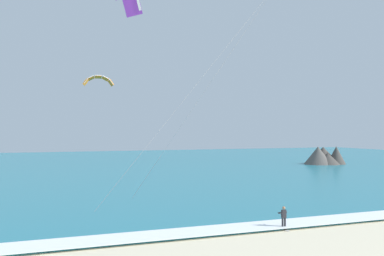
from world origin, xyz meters
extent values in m
cube|color=teal|center=(0.00, 72.25, 0.10)|extent=(200.00, 120.00, 0.20)
cube|color=white|center=(0.00, 13.25, 0.22)|extent=(200.00, 2.84, 0.04)
ellipsoid|color=white|center=(-2.56, 12.39, 0.03)|extent=(0.49, 1.41, 0.05)
cube|color=black|center=(-2.56, 12.64, 0.07)|extent=(0.16, 0.07, 0.04)
cube|color=black|center=(-2.56, 12.14, 0.07)|extent=(0.16, 0.07, 0.04)
cylinder|color=#232328|center=(-2.66, 12.39, 0.42)|extent=(0.14, 0.14, 0.84)
cylinder|color=#232328|center=(-2.46, 12.38, 0.42)|extent=(0.14, 0.14, 0.84)
cube|color=#232328|center=(-2.56, 12.39, 1.14)|extent=(0.35, 0.21, 0.60)
sphere|color=#9E704C|center=(-2.56, 12.39, 1.58)|extent=(0.22, 0.22, 0.22)
cylinder|color=#232328|center=(-2.73, 12.55, 1.19)|extent=(0.11, 0.51, 0.22)
cylinder|color=#232328|center=(-2.37, 12.54, 1.19)|extent=(0.11, 0.51, 0.22)
cylinder|color=black|center=(-2.55, 12.77, 1.19)|extent=(0.55, 0.05, 0.04)
cube|color=#3F3F42|center=(-2.56, 12.51, 0.92)|extent=(0.12, 0.08, 0.10)
cube|color=purple|center=(-11.24, 23.33, 18.38)|extent=(2.02, 1.36, 1.99)
cube|color=white|center=(-10.80, 23.00, 18.75)|extent=(0.83, 0.97, 1.54)
cylinder|color=#B2B2B7|center=(-6.91, 18.05, 9.79)|extent=(8.69, 10.59, 17.19)
cylinder|color=#B2B2B7|center=(-8.95, 15.42, 9.79)|extent=(12.77, 5.33, 17.19)
cube|color=orange|center=(-9.80, 41.54, 13.37)|extent=(0.72, 0.75, 0.91)
cube|color=white|center=(-9.83, 41.26, 13.52)|extent=(0.55, 0.18, 0.73)
cube|color=orange|center=(-10.46, 41.85, 13.93)|extent=(0.86, 0.78, 0.72)
cube|color=white|center=(-10.49, 41.57, 14.08)|extent=(0.76, 0.21, 0.48)
cube|color=orange|center=(-11.34, 42.03, 14.13)|extent=(0.93, 0.78, 0.37)
cube|color=white|center=(-11.37, 41.75, 14.29)|extent=(0.82, 0.22, 0.11)
cube|color=orange|center=(-12.24, 42.04, 13.93)|extent=(0.99, 0.76, 0.72)
cube|color=white|center=(-12.27, 41.76, 14.08)|extent=(0.78, 0.21, 0.48)
cube|color=orange|center=(-12.96, 41.89, 13.37)|extent=(0.85, 0.72, 0.91)
cube|color=white|center=(-12.99, 41.61, 13.52)|extent=(0.56, 0.19, 0.73)
cone|color=#47423D|center=(38.53, 60.89, 1.85)|extent=(7.01, 7.01, 3.71)
cone|color=#56514C|center=(36.25, 59.62, 1.93)|extent=(6.08, 6.08, 3.86)
cone|color=#47423D|center=(37.97, 58.70, 1.30)|extent=(5.35, 5.35, 2.60)
cone|color=#47423D|center=(40.21, 58.81, 1.94)|extent=(4.04, 4.04, 3.89)
camera|label=1|loc=(-20.19, -14.86, 7.25)|focal=40.79mm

